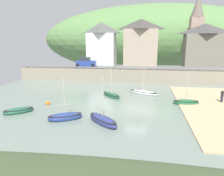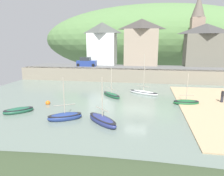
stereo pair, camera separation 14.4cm
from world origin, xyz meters
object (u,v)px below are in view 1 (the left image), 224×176
object	(u,v)px
person_on_slipway	(222,95)
dinghy_open_wooden	(103,120)
motorboat_with_cabin	(19,111)
waterfront_building_centre	(141,42)
rowboat_small_beached	(186,102)
waterfront_building_right	(204,45)
mooring_buoy	(48,103)
fishing_boat_green	(143,92)
sailboat_blue_trim	(65,117)
waterfront_building_left	(102,43)
sailboat_tall_mast	(111,95)
church_with_spire	(196,29)
parked_car_near_slipway	(86,62)

from	to	relation	value
person_on_slipway	dinghy_open_wooden	bearing A→B (deg)	-145.75
motorboat_with_cabin	dinghy_open_wooden	bearing A→B (deg)	-50.20
waterfront_building_centre	rowboat_small_beached	distance (m)	24.10
waterfront_building_right	motorboat_with_cabin	distance (m)	38.74
rowboat_small_beached	mooring_buoy	world-z (taller)	rowboat_small_beached
fishing_boat_green	person_on_slipway	xyz separation A→B (m)	(9.76, -3.12, 0.74)
rowboat_small_beached	fishing_boat_green	size ratio (longest dim) A/B	0.66
mooring_buoy	motorboat_with_cabin	bearing A→B (deg)	-116.26
dinghy_open_wooden	person_on_slipway	xyz separation A→B (m)	(13.31, 9.07, 0.69)
fishing_boat_green	sailboat_blue_trim	size ratio (longest dim) A/B	1.36
waterfront_building_left	motorboat_with_cabin	size ratio (longest dim) A/B	2.97
sailboat_tall_mast	mooring_buoy	bearing A→B (deg)	-96.34
mooring_buoy	waterfront_building_centre	bearing A→B (deg)	67.44
waterfront_building_left	sailboat_blue_trim	xyz separation A→B (m)	(2.52, -29.56, -6.92)
church_with_spire	person_on_slipway	distance (m)	26.64
rowboat_small_beached	dinghy_open_wooden	size ratio (longest dim) A/B	0.86
motorboat_with_cabin	parked_car_near_slipway	size ratio (longest dim) A/B	0.77
dinghy_open_wooden	parked_car_near_slipway	bearing A→B (deg)	153.23
waterfront_building_right	person_on_slipway	distance (m)	21.86
waterfront_building_left	rowboat_small_beached	world-z (taller)	waterfront_building_left
waterfront_building_left	waterfront_building_right	world-z (taller)	waterfront_building_left
sailboat_blue_trim	motorboat_with_cabin	bearing A→B (deg)	139.05
sailboat_tall_mast	motorboat_with_cabin	xyz separation A→B (m)	(-8.75, -8.45, -0.00)
waterfront_building_right	sailboat_blue_trim	world-z (taller)	waterfront_building_right
sailboat_tall_mast	dinghy_open_wooden	xyz separation A→B (m)	(0.85, -9.99, 0.07)
parked_car_near_slipway	person_on_slipway	xyz separation A→B (m)	(22.25, -16.39, -2.22)
waterfront_building_left	church_with_spire	world-z (taller)	church_with_spire
rowboat_small_beached	motorboat_with_cabin	world-z (taller)	rowboat_small_beached
waterfront_building_right	parked_car_near_slipway	distance (m)	25.48
waterfront_building_right	person_on_slipway	size ratio (longest dim) A/B	5.47
fishing_boat_green	dinghy_open_wooden	bearing A→B (deg)	-79.57
parked_car_near_slipway	mooring_buoy	xyz separation A→B (m)	(1.03, -20.48, -3.03)
rowboat_small_beached	sailboat_blue_trim	world-z (taller)	sailboat_blue_trim
church_with_spire	dinghy_open_wooden	bearing A→B (deg)	-113.56
fishing_boat_green	sailboat_blue_trim	world-z (taller)	fishing_boat_green
sailboat_tall_mast	rowboat_small_beached	bearing A→B (deg)	35.96
waterfront_building_left	sailboat_tall_mast	xyz separation A→B (m)	(5.52, -19.97, -6.99)
waterfront_building_left	fishing_boat_green	world-z (taller)	waterfront_building_left
waterfront_building_left	fishing_boat_green	distance (m)	21.52
fishing_boat_green	parked_car_near_slipway	world-z (taller)	fishing_boat_green
church_with_spire	parked_car_near_slipway	size ratio (longest dim) A/B	3.76
motorboat_with_cabin	sailboat_blue_trim	world-z (taller)	sailboat_blue_trim
waterfront_building_centre	fishing_boat_green	xyz separation A→B (m)	(1.08, -17.77, -7.26)
waterfront_building_centre	church_with_spire	distance (m)	13.28
waterfront_building_centre	fishing_boat_green	bearing A→B (deg)	-86.51
waterfront_building_centre	rowboat_small_beached	xyz separation A→B (m)	(6.37, -22.08, -7.27)
motorboat_with_cabin	mooring_buoy	distance (m)	3.83
church_with_spire	sailboat_tall_mast	world-z (taller)	church_with_spire
dinghy_open_wooden	person_on_slipway	bearing A→B (deg)	78.15
waterfront_building_right	fishing_boat_green	size ratio (longest dim) A/B	1.48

